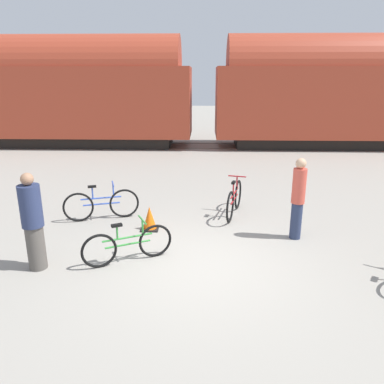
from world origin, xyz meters
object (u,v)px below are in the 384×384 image
at_px(person_in_red, 298,198).
at_px(person_in_navy, 33,222).
at_px(freight_train, 204,90).
at_px(bicycle_blue, 102,204).
at_px(bicycle_maroon, 234,200).
at_px(traffic_cone, 150,219).
at_px(bicycle_green, 128,245).

bearing_deg(person_in_red, person_in_navy, -7.59).
xyz_separation_m(freight_train, bicycle_blue, (-2.45, -10.34, -2.38)).
relative_size(bicycle_maroon, bicycle_blue, 1.01).
relative_size(person_in_navy, traffic_cone, 3.29).
bearing_deg(person_in_navy, bicycle_blue, 80.37).
bearing_deg(traffic_cone, person_in_navy, -133.51).
height_order(bicycle_green, person_in_navy, person_in_navy).
bearing_deg(bicycle_green, traffic_cone, 83.61).
height_order(freight_train, bicycle_blue, freight_train).
distance_m(person_in_navy, traffic_cone, 2.69).
distance_m(freight_train, person_in_red, 11.65).
distance_m(bicycle_maroon, person_in_navy, 4.82).
bearing_deg(person_in_navy, freight_train, 79.52).
bearing_deg(traffic_cone, freight_train, 83.81).
bearing_deg(bicycle_green, person_in_navy, -169.67).
xyz_separation_m(freight_train, traffic_cone, (-1.19, -10.93, -2.52)).
xyz_separation_m(bicycle_maroon, bicycle_green, (-2.19, -2.61, -0.05)).
relative_size(bicycle_blue, person_in_red, 0.99).
relative_size(bicycle_green, bicycle_blue, 0.90).
bearing_deg(freight_train, person_in_navy, -103.10).
bearing_deg(bicycle_maroon, traffic_cone, -153.30).
xyz_separation_m(freight_train, person_in_navy, (-2.98, -12.82, -1.87)).
distance_m(bicycle_maroon, traffic_cone, 2.26).
relative_size(freight_train, bicycle_maroon, 30.82).
bearing_deg(person_in_red, bicycle_green, -4.72).
height_order(freight_train, person_in_red, freight_train).
bearing_deg(freight_train, bicycle_green, -96.22).
bearing_deg(bicycle_blue, bicycle_maroon, 7.41).
distance_m(bicycle_maroon, person_in_red, 1.93).
height_order(bicycle_maroon, person_in_navy, person_in_navy).
xyz_separation_m(bicycle_green, traffic_cone, (0.18, 1.60, -0.10)).
xyz_separation_m(bicycle_blue, person_in_red, (4.50, -0.97, 0.53)).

